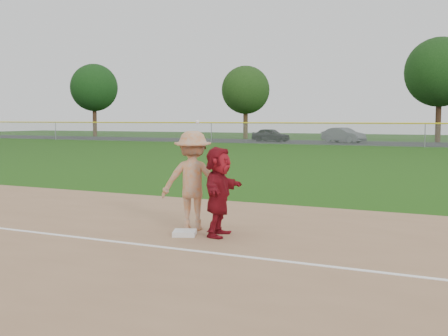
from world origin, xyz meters
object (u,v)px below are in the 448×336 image
at_px(first_base, 185,233).
at_px(base_runner, 219,192).
at_px(car_left, 271,135).
at_px(car_mid, 343,135).

xyz_separation_m(first_base, base_runner, (0.63, 0.26, 0.85)).
bearing_deg(base_runner, first_base, 104.52).
bearing_deg(first_base, car_left, 108.98).
relative_size(base_runner, car_mid, 0.40).
bearing_deg(first_base, car_mid, 99.97).
bearing_deg(base_runner, car_mid, 2.85).
distance_m(base_runner, car_mid, 46.57).
relative_size(first_base, base_runner, 0.25).
height_order(car_left, car_mid, car_mid).
relative_size(first_base, car_left, 0.11).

